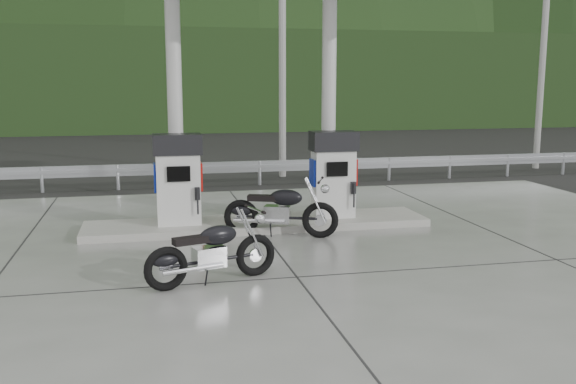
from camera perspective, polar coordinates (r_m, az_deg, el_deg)
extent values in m
plane|color=black|center=(10.87, -0.41, -6.14)|extent=(160.00, 160.00, 0.00)
cube|color=slate|center=(10.87, -0.41, -6.09)|extent=(18.00, 14.00, 0.02)
cube|color=gray|center=(13.23, -2.67, -2.83)|extent=(7.00, 1.40, 0.15)
cylinder|color=silver|center=(13.14, -10.03, 8.28)|extent=(0.30, 0.30, 5.00)
cylinder|color=silver|center=(13.66, 3.65, 8.46)|extent=(0.30, 0.30, 5.00)
cube|color=black|center=(22.03, -6.67, 1.97)|extent=(60.00, 7.00, 0.01)
cylinder|color=gray|center=(20.18, -0.51, 12.69)|extent=(0.22, 0.22, 8.00)
cylinder|color=gray|center=(23.74, 21.74, 11.58)|extent=(0.22, 0.22, 8.00)
cube|color=black|center=(40.28, -9.50, 9.71)|extent=(80.00, 6.00, 6.00)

